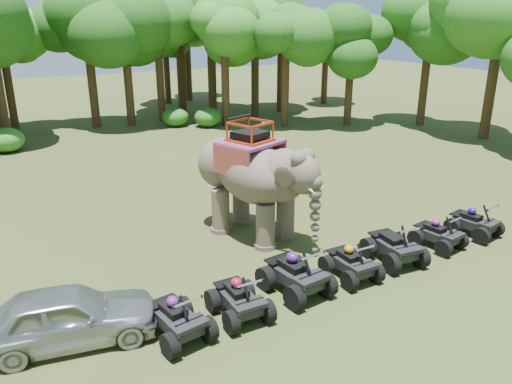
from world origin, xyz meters
TOP-DOWN VIEW (x-y plane):
  - ground at (0.00, 0.00)m, footprint 110.00×110.00m
  - elephant at (0.42, 2.17)m, footprint 3.54×5.16m
  - parked_car at (-6.14, -0.93)m, footprint 4.25×2.35m
  - atv_0 at (-3.94, -2.00)m, footprint 1.46×1.84m
  - atv_1 at (-2.29, -1.96)m, footprint 1.23×1.67m
  - atv_2 at (-0.45, -1.72)m, footprint 1.55×2.00m
  - atv_3 at (1.35, -1.84)m, footprint 1.19×1.61m
  - atv_4 at (3.12, -1.72)m, footprint 1.49×1.91m
  - atv_5 at (5.09, -1.67)m, footprint 1.33×1.68m
  - atv_6 at (6.88, -1.64)m, footprint 1.40×1.76m
  - tree_0 at (0.00, 22.78)m, footprint 6.17×6.17m
  - tree_1 at (4.43, 22.14)m, footprint 5.21×5.21m
  - tree_2 at (7.71, 18.67)m, footprint 5.25×5.25m
  - tree_3 at (11.09, 16.58)m, footprint 5.01×5.01m
  - tree_4 at (14.94, 14.69)m, footprint 4.79×4.79m
  - tree_5 at (19.31, 12.23)m, footprint 5.37×5.37m
  - tree_6 at (19.54, 7.43)m, footprint 6.72×6.72m
  - tree_28 at (-4.87, 24.12)m, footprint 4.59×4.59m
  - tree_29 at (8.59, 22.60)m, footprint 7.39×7.39m
  - tree_31 at (6.92, 24.46)m, footprint 7.70×7.70m
  - tree_34 at (11.06, 20.54)m, footprint 5.95×5.95m
  - tree_36 at (7.50, 29.12)m, footprint 4.95×4.95m
  - tree_38 at (2.18, 22.03)m, footprint 5.85×5.85m
  - tree_39 at (18.89, 22.50)m, footprint 5.03×5.03m
  - tree_41 at (13.72, 21.26)m, footprint 5.83×5.83m
  - tree_43 at (9.70, 29.81)m, footprint 6.00×6.00m

SIDE VIEW (x-z plane):
  - ground at x=0.00m, z-range 0.00..0.00m
  - atv_5 at x=5.09m, z-range 0.00..1.14m
  - atv_3 at x=1.35m, z-range 0.00..1.18m
  - atv_6 at x=6.88m, z-range 0.00..1.18m
  - atv_1 at x=-2.29m, z-range 0.00..1.22m
  - atv_0 at x=-3.94m, z-range 0.00..1.24m
  - atv_4 at x=3.12m, z-range 0.00..1.31m
  - parked_car at x=-6.14m, z-range 0.00..1.37m
  - atv_2 at x=-0.45m, z-range 0.00..1.38m
  - elephant at x=0.42m, z-range 0.00..3.98m
  - tree_28 at x=-4.87m, z-range 0.00..6.56m
  - tree_4 at x=14.94m, z-range 0.00..6.85m
  - tree_36 at x=7.50m, z-range 0.00..7.07m
  - tree_3 at x=11.09m, z-range 0.00..7.16m
  - tree_39 at x=18.89m, z-range 0.00..7.19m
  - tree_1 at x=4.43m, z-range 0.00..7.44m
  - tree_2 at x=7.71m, z-range 0.00..7.49m
  - tree_5 at x=19.31m, z-range 0.00..7.67m
  - tree_41 at x=13.72m, z-range 0.00..8.32m
  - tree_38 at x=2.18m, z-range 0.00..8.35m
  - tree_34 at x=11.06m, z-range 0.00..8.49m
  - tree_43 at x=9.70m, z-range 0.00..8.57m
  - tree_0 at x=0.00m, z-range 0.00..8.81m
  - tree_6 at x=19.54m, z-range 0.00..9.61m
  - tree_29 at x=8.59m, z-range 0.00..10.55m
  - tree_31 at x=6.92m, z-range 0.00..11.00m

